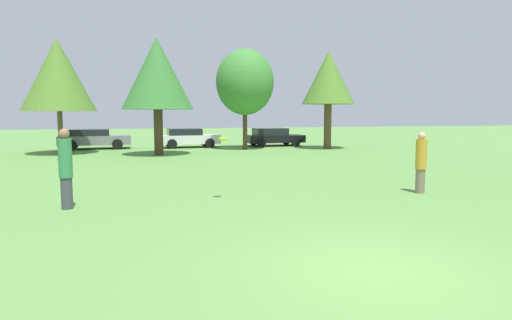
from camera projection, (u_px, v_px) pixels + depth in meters
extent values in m
plane|color=#5B8E42|center=(375.00, 270.00, 6.60)|extent=(120.00, 120.00, 0.00)
cylinder|color=#3F3F47|center=(67.00, 193.00, 10.72)|extent=(0.27, 0.27, 0.77)
cylinder|color=#337F4C|center=(65.00, 158.00, 10.63)|extent=(0.32, 0.32, 0.94)
sphere|color=#8C6647|center=(64.00, 134.00, 10.57)|extent=(0.25, 0.25, 0.25)
cylinder|color=#726651|center=(420.00, 181.00, 12.85)|extent=(0.26, 0.26, 0.70)
cylinder|color=#BF8C26|center=(421.00, 154.00, 12.76)|extent=(0.31, 0.31, 0.86)
sphere|color=tan|center=(422.00, 136.00, 12.71)|extent=(0.21, 0.21, 0.21)
cylinder|color=yellow|center=(223.00, 139.00, 11.58)|extent=(0.24, 0.23, 0.12)
cylinder|color=brown|center=(61.00, 133.00, 24.86)|extent=(0.27, 0.27, 2.39)
cone|color=#4C7528|center=(58.00, 75.00, 24.52)|extent=(4.00, 4.00, 4.00)
cylinder|color=#473323|center=(159.00, 132.00, 24.22)|extent=(0.48, 0.48, 2.48)
cone|color=#33702D|center=(157.00, 74.00, 23.88)|extent=(3.84, 3.84, 3.84)
cylinder|color=#473323|center=(245.00, 124.00, 27.80)|extent=(0.28, 0.28, 3.20)
ellipsoid|color=#3D7F33|center=(245.00, 82.00, 27.53)|extent=(3.59, 3.59, 4.07)
cylinder|color=brown|center=(328.00, 127.00, 28.39)|extent=(0.47, 0.47, 2.84)
cone|color=#4C7528|center=(328.00, 77.00, 28.06)|extent=(3.35, 3.35, 3.35)
cube|color=slate|center=(95.00, 140.00, 28.33)|extent=(4.43, 2.06, 0.58)
cube|color=black|center=(89.00, 132.00, 28.18)|extent=(2.47, 1.74, 0.41)
cylinder|color=black|center=(117.00, 142.00, 29.62)|extent=(0.66, 0.20, 0.65)
cylinder|color=black|center=(117.00, 144.00, 27.88)|extent=(0.66, 0.20, 0.65)
cylinder|color=black|center=(74.00, 143.00, 28.82)|extent=(0.66, 0.20, 0.65)
cylinder|color=black|center=(71.00, 145.00, 27.09)|extent=(0.66, 0.20, 0.65)
cube|color=silver|center=(189.00, 139.00, 29.56)|extent=(4.03, 1.95, 0.57)
cube|color=black|center=(184.00, 132.00, 29.41)|extent=(2.25, 1.64, 0.43)
cylinder|color=black|center=(205.00, 142.00, 30.76)|extent=(0.63, 0.20, 0.62)
cylinder|color=black|center=(210.00, 143.00, 29.12)|extent=(0.63, 0.20, 0.62)
cylinder|color=black|center=(169.00, 142.00, 30.04)|extent=(0.63, 0.20, 0.62)
cylinder|color=black|center=(172.00, 144.00, 28.40)|extent=(0.63, 0.20, 0.62)
cube|color=black|center=(274.00, 139.00, 30.90)|extent=(4.07, 2.01, 0.50)
cube|color=black|center=(270.00, 132.00, 30.75)|extent=(2.27, 1.70, 0.48)
cylinder|color=black|center=(286.00, 140.00, 32.13)|extent=(0.61, 0.22, 0.61)
cylinder|color=black|center=(296.00, 142.00, 30.43)|extent=(0.61, 0.22, 0.61)
cylinder|color=black|center=(254.00, 141.00, 31.40)|extent=(0.61, 0.22, 0.61)
cylinder|color=black|center=(261.00, 143.00, 29.70)|extent=(0.61, 0.22, 0.61)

